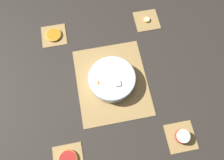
{
  "coord_description": "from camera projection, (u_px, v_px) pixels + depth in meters",
  "views": [
    {
      "loc": [
        -0.39,
        0.07,
        1.1
      ],
      "look_at": [
        0.0,
        0.0,
        0.03
      ],
      "focal_mm": 35.0,
      "sensor_mm": 36.0,
      "label": 1
    }
  ],
  "objects": [
    {
      "name": "coaster_mat_far_right",
      "position": [
        54.0,
        35.0,
        1.27
      ],
      "size": [
        0.14,
        0.14,
        0.01
      ],
      "color": "#A8844C",
      "rests_on": "ground_plane"
    },
    {
      "name": "apple_half",
      "position": [
        182.0,
        136.0,
        1.05
      ],
      "size": [
        0.07,
        0.07,
        0.04
      ],
      "color": "#B72D23",
      "rests_on": "coaster_mat_near_left"
    },
    {
      "name": "ground_plane",
      "position": [
        112.0,
        82.0,
        1.17
      ],
      "size": [
        6.0,
        6.0,
        0.0
      ],
      "primitive_type": "plane",
      "color": "#2D2823"
    },
    {
      "name": "fruit_salad_bowl",
      "position": [
        112.0,
        79.0,
        1.13
      ],
      "size": [
        0.25,
        0.25,
        0.07
      ],
      "color": "silver",
      "rests_on": "bamboo_mat_center"
    },
    {
      "name": "coaster_mat_near_right",
      "position": [
        147.0,
        20.0,
        1.31
      ],
      "size": [
        0.14,
        0.14,
        0.01
      ],
      "color": "#A8844C",
      "rests_on": "ground_plane"
    },
    {
      "name": "coaster_mat_far_left",
      "position": [
        68.0,
        160.0,
        1.03
      ],
      "size": [
        0.14,
        0.14,
        0.01
      ],
      "color": "#A8844C",
      "rests_on": "ground_plane"
    },
    {
      "name": "grapefruit_slice",
      "position": [
        68.0,
        160.0,
        1.03
      ],
      "size": [
        0.09,
        0.09,
        0.01
      ],
      "color": "#B2231E",
      "rests_on": "coaster_mat_far_left"
    },
    {
      "name": "bamboo_mat_center",
      "position": [
        112.0,
        82.0,
        1.17
      ],
      "size": [
        0.44,
        0.37,
        0.01
      ],
      "color": "#A8844C",
      "rests_on": "ground_plane"
    },
    {
      "name": "orange_slice_whole",
      "position": [
        54.0,
        35.0,
        1.26
      ],
      "size": [
        0.09,
        0.09,
        0.01
      ],
      "color": "orange",
      "rests_on": "coaster_mat_far_right"
    },
    {
      "name": "coaster_mat_near_left",
      "position": [
        181.0,
        137.0,
        1.07
      ],
      "size": [
        0.14,
        0.14,
        0.01
      ],
      "color": "#A8844C",
      "rests_on": "ground_plane"
    },
    {
      "name": "banana_coin_single",
      "position": [
        147.0,
        19.0,
        1.3
      ],
      "size": [
        0.04,
        0.04,
        0.01
      ],
      "color": "beige",
      "rests_on": "coaster_mat_near_right"
    }
  ]
}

